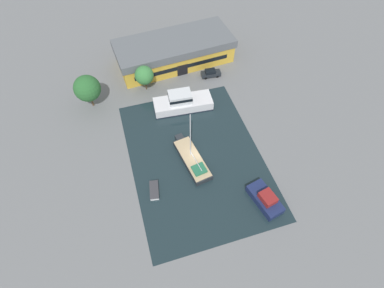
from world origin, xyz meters
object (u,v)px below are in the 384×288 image
at_px(parked_car, 211,73).
at_px(cabin_boat, 265,199).
at_px(quay_tree_near_building, 144,75).
at_px(warehouse_building, 174,51).
at_px(small_dinghy, 154,190).
at_px(quay_tree_by_water, 87,88).
at_px(sailboat_moored, 192,159).
at_px(motor_cruiser, 182,102).

bearing_deg(parked_car, cabin_boat, 1.89).
relative_size(quay_tree_near_building, cabin_boat, 0.84).
bearing_deg(parked_car, quay_tree_near_building, -85.44).
distance_m(warehouse_building, small_dinghy, 33.81).
xyz_separation_m(warehouse_building, parked_car, (6.20, -7.34, -1.95)).
bearing_deg(cabin_boat, quay_tree_by_water, 116.51).
distance_m(warehouse_building, sailboat_moored, 27.99).
height_order(warehouse_building, small_dinghy, warehouse_building).
distance_m(warehouse_building, quay_tree_by_water, 21.48).
bearing_deg(cabin_boat, warehouse_building, 84.24).
xyz_separation_m(quay_tree_by_water, sailboat_moored, (15.25, -18.78, -4.01)).
bearing_deg(quay_tree_by_water, warehouse_building, 24.29).
bearing_deg(quay_tree_near_building, quay_tree_by_water, -172.29).
relative_size(warehouse_building, sailboat_moored, 2.30).
bearing_deg(warehouse_building, small_dinghy, -115.21).
relative_size(sailboat_moored, small_dinghy, 3.22).
bearing_deg(quay_tree_near_building, sailboat_moored, -78.96).
distance_m(quay_tree_near_building, motor_cruiser, 9.73).
xyz_separation_m(sailboat_moored, cabin_boat, (8.88, -10.90, 0.32)).
bearing_deg(warehouse_building, sailboat_moored, -103.30).
bearing_deg(quay_tree_near_building, warehouse_building, 41.50).
bearing_deg(sailboat_moored, motor_cruiser, 72.42).
relative_size(warehouse_building, quay_tree_by_water, 3.69).
bearing_deg(quay_tree_near_building, small_dinghy, -98.65).
height_order(motor_cruiser, cabin_boat, motor_cruiser).
bearing_deg(warehouse_building, parked_car, -54.30).
height_order(warehouse_building, motor_cruiser, warehouse_building).
xyz_separation_m(quay_tree_by_water, small_dinghy, (7.59, -22.75, -4.26)).
bearing_deg(quay_tree_near_building, motor_cruiser, -51.44).
bearing_deg(small_dinghy, quay_tree_near_building, 91.30).
xyz_separation_m(warehouse_building, motor_cruiser, (-2.34, -14.66, -1.34)).
bearing_deg(quay_tree_by_water, small_dinghy, -71.54).
bearing_deg(cabin_boat, parked_car, 74.49).
distance_m(quay_tree_near_building, quay_tree_by_water, 11.42).
height_order(quay_tree_near_building, parked_car, quay_tree_near_building).
bearing_deg(small_dinghy, warehouse_building, 79.25).
distance_m(quay_tree_by_water, parked_car, 26.03).
xyz_separation_m(quay_tree_near_building, parked_car, (14.43, -0.06, -2.93)).
height_order(quay_tree_near_building, quay_tree_by_water, quay_tree_by_water).
relative_size(sailboat_moored, cabin_boat, 1.69).
distance_m(small_dinghy, cabin_boat, 17.94).
distance_m(parked_car, small_dinghy, 30.25).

